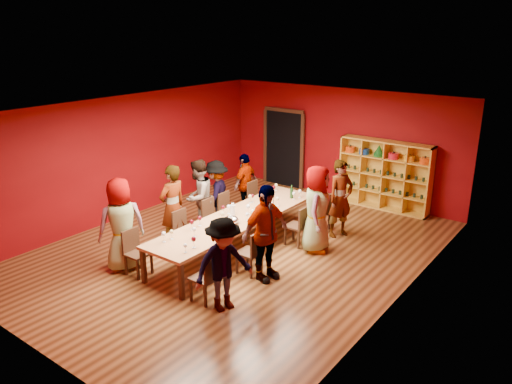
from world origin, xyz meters
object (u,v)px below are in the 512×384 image
chair_person_left_3 (227,209)px  chair_person_left_1 (183,229)px  chair_person_left_0 (135,250)px  chair_person_left_2 (212,216)px  chair_person_right_4 (323,211)px  person_left_1 (173,207)px  chair_person_left_4 (256,197)px  person_right_1 (265,233)px  person_left_2 (198,197)px  tasting_table (238,219)px  person_right_3 (317,209)px  spittoon_bowl (231,220)px  person_left_4 (245,184)px  shelving_unit (385,172)px  chair_person_right_3 (299,224)px  wine_bottle (292,193)px  chair_person_right_1 (253,250)px  person_left_0 (122,225)px  person_right_0 (223,265)px  chair_person_right_0 (208,276)px  person_left_3 (216,194)px  person_right_4 (341,199)px

chair_person_left_3 → chair_person_left_1: bearing=-90.0°
chair_person_left_0 → chair_person_left_2: 2.19m
chair_person_right_4 → person_left_1: bearing=-128.1°
chair_person_left_4 → person_right_1: size_ratio=0.48×
person_left_2 → chair_person_left_3: person_left_2 is taller
tasting_table → chair_person_right_4: size_ratio=5.06×
chair_person_left_4 → person_right_3: size_ratio=0.48×
chair_person_left_1 → chair_person_left_2: 0.89m
person_left_1 → chair_person_left_2: 1.03m
spittoon_bowl → chair_person_left_1: bearing=-160.9°
chair_person_right_4 → person_left_4: bearing=-176.1°
shelving_unit → person_left_4: 3.62m
chair_person_right_3 → tasting_table: bearing=-132.7°
tasting_table → chair_person_right_3: (0.91, 0.99, -0.20)m
shelving_unit → chair_person_right_4: (-0.49, -2.32, -0.49)m
spittoon_bowl → wine_bottle: bearing=86.6°
chair_person_right_1 → wine_bottle: wine_bottle is taller
person_left_2 → chair_person_right_4: size_ratio=1.95×
person_left_0 → chair_person_right_3: size_ratio=2.08×
person_left_2 → person_right_1: bearing=58.3°
wine_bottle → person_right_1: bearing=-67.8°
person_left_1 → chair_person_right_4: 3.45m
chair_person_left_0 → person_right_0: bearing=1.4°
chair_person_left_0 → chair_person_left_4: size_ratio=1.00×
chair_person_right_0 → tasting_table: bearing=115.0°
person_left_0 → person_right_3: bearing=164.2°
chair_person_left_2 → chair_person_right_4: bearing=44.7°
person_left_0 → person_left_3: person_left_0 is taller
person_right_0 → person_right_1: (-0.07, 1.27, 0.11)m
spittoon_bowl → chair_person_left_3: bearing=133.4°
person_left_0 → person_right_1: (2.46, 1.32, 0.00)m
person_right_4 → person_left_1: bearing=159.2°
chair_person_left_3 → person_right_0: 3.47m
tasting_table → wine_bottle: (0.23, 1.70, 0.17)m
person_left_2 → chair_person_left_0: bearing=-2.4°
chair_person_left_0 → wine_bottle: size_ratio=2.83×
person_right_4 → spittoon_bowl: size_ratio=5.74×
person_left_0 → chair_person_right_0: size_ratio=2.08×
tasting_table → person_right_4: bearing=56.0°
chair_person_right_0 → person_right_4: bearing=83.7°
person_left_2 → chair_person_right_1: size_ratio=1.95×
tasting_table → chair_person_left_2: chair_person_left_2 is taller
chair_person_left_2 → chair_person_right_1: bearing=-25.6°
person_left_2 → person_left_4: (0.06, 1.66, -0.09)m
tasting_table → chair_person_right_0: (0.91, -1.95, -0.20)m
chair_person_left_0 → wine_bottle: 3.89m
chair_person_left_3 → person_right_3: bearing=6.5°
chair_person_right_1 → wine_bottle: size_ratio=2.83×
chair_person_left_4 → person_right_4: bearing=3.7°
tasting_table → spittoon_bowl: spittoon_bowl is taller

